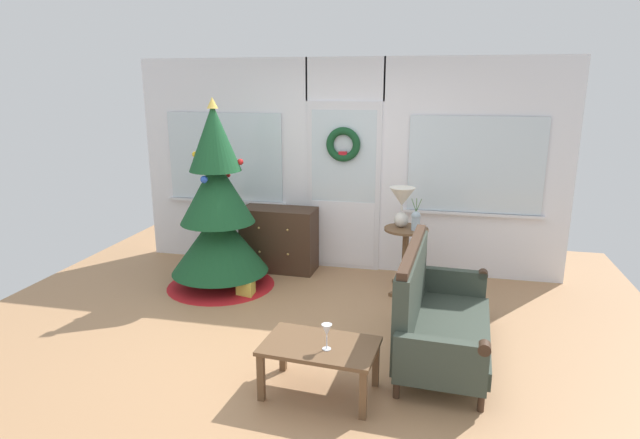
% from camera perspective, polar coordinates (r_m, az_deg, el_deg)
% --- Properties ---
extents(ground_plane, '(6.76, 6.76, 0.00)m').
position_cam_1_polar(ground_plane, '(4.91, -2.06, -12.93)').
color(ground_plane, '#AD7F56').
extents(back_wall_with_door, '(5.20, 0.19, 2.55)m').
position_cam_1_polar(back_wall_with_door, '(6.47, 2.62, 5.78)').
color(back_wall_with_door, white).
rests_on(back_wall_with_door, ground).
extents(christmas_tree, '(1.22, 1.22, 2.12)m').
position_cam_1_polar(christmas_tree, '(6.02, -10.90, 0.30)').
color(christmas_tree, '#4C331E').
rests_on(christmas_tree, ground).
extents(dresser_cabinet, '(0.91, 0.46, 0.78)m').
position_cam_1_polar(dresser_cabinet, '(6.56, -4.39, -2.11)').
color(dresser_cabinet, '#3D281C').
rests_on(dresser_cabinet, ground).
extents(settee_sofa, '(0.80, 1.62, 0.96)m').
position_cam_1_polar(settee_sofa, '(4.64, 12.02, -9.83)').
color(settee_sofa, '#3D281C').
rests_on(settee_sofa, ground).
extents(side_table, '(0.50, 0.48, 0.72)m').
position_cam_1_polar(side_table, '(5.92, 9.16, -2.90)').
color(side_table, brown).
rests_on(side_table, ground).
extents(table_lamp, '(0.28, 0.28, 0.44)m').
position_cam_1_polar(table_lamp, '(5.83, 8.80, 1.91)').
color(table_lamp, silver).
rests_on(table_lamp, side_table).
extents(flower_vase, '(0.11, 0.10, 0.35)m').
position_cam_1_polar(flower_vase, '(5.77, 10.24, -0.01)').
color(flower_vase, '#99ADBC').
rests_on(flower_vase, side_table).
extents(coffee_table, '(0.88, 0.58, 0.40)m').
position_cam_1_polar(coffee_table, '(4.04, -0.02, -13.97)').
color(coffee_table, brown).
rests_on(coffee_table, ground).
extents(wine_glass, '(0.08, 0.08, 0.20)m').
position_cam_1_polar(wine_glass, '(3.88, 0.73, -11.90)').
color(wine_glass, silver).
rests_on(wine_glass, coffee_table).
extents(gift_box, '(0.17, 0.16, 0.17)m').
position_cam_1_polar(gift_box, '(5.90, -7.97, -7.30)').
color(gift_box, '#D8C64C').
rests_on(gift_box, ground).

